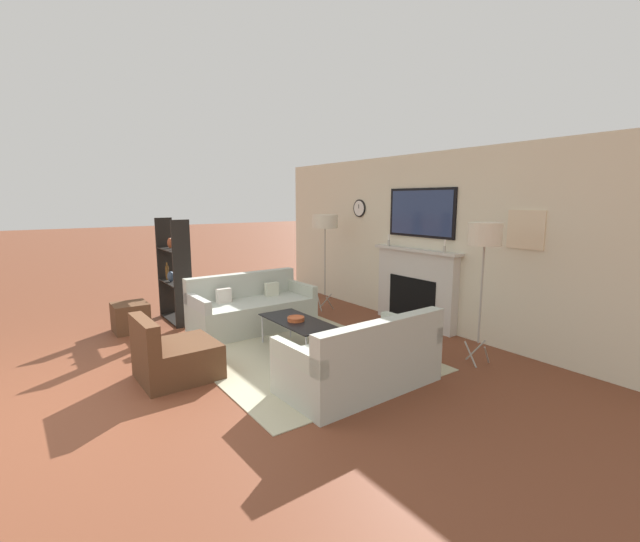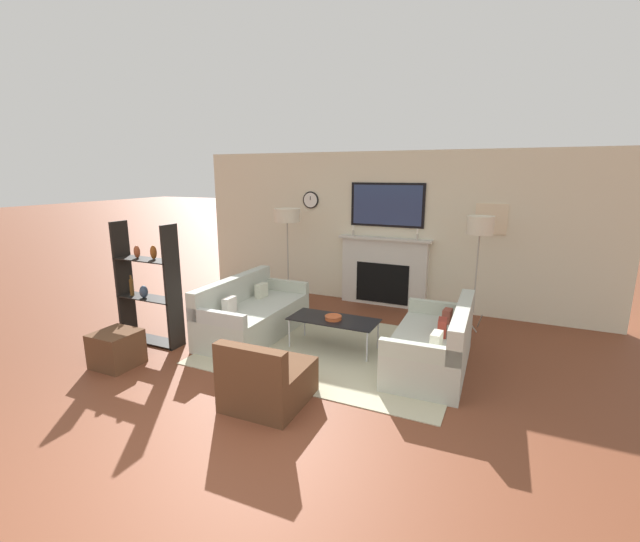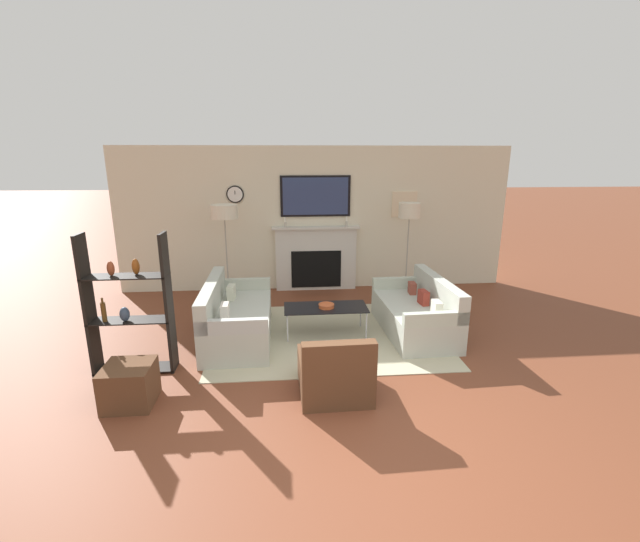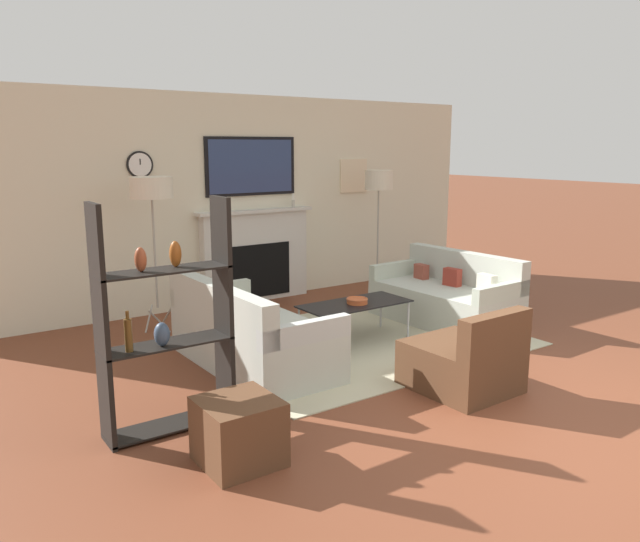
# 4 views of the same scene
# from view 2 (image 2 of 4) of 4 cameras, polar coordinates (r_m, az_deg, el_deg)

# --- Properties ---
(ground_plane) EXTENTS (60.00, 60.00, 0.00)m
(ground_plane) POSITION_cam_2_polar(r_m,az_deg,el_deg) (3.94, -14.59, -23.92)
(ground_plane) COLOR brown
(fireplace_wall) EXTENTS (7.43, 0.28, 2.70)m
(fireplace_wall) POSITION_cam_2_polar(r_m,az_deg,el_deg) (7.69, 8.86, 4.56)
(fireplace_wall) COLOR beige
(fireplace_wall) RESTS_ON ground_plane
(area_rug) EXTENTS (3.24, 2.49, 0.01)m
(area_rug) POSITION_cam_2_polar(r_m,az_deg,el_deg) (5.89, 1.91, -10.38)
(area_rug) COLOR #B5AF8F
(area_rug) RESTS_ON ground_plane
(couch_left) EXTENTS (0.90, 1.86, 0.83)m
(couch_left) POSITION_cam_2_polar(r_m,az_deg,el_deg) (6.38, -9.06, -5.88)
(couch_left) COLOR #B4B8AB
(couch_left) RESTS_ON ground_plane
(couch_right) EXTENTS (0.92, 1.73, 0.82)m
(couch_right) POSITION_cam_2_polar(r_m,az_deg,el_deg) (5.44, 14.98, -9.62)
(couch_right) COLOR #B4B8AB
(couch_right) RESTS_ON ground_plane
(armchair) EXTENTS (0.78, 0.85, 0.74)m
(armchair) POSITION_cam_2_polar(r_m,az_deg,el_deg) (4.57, -7.07, -14.39)
(armchair) COLOR brown
(armchair) RESTS_ON ground_plane
(coffee_table) EXTENTS (1.19, 0.54, 0.42)m
(coffee_table) POSITION_cam_2_polar(r_m,az_deg,el_deg) (5.79, 1.82, -6.64)
(coffee_table) COLOR black
(coffee_table) RESTS_ON ground_plane
(decorative_bowl) EXTENTS (0.23, 0.23, 0.06)m
(decorative_bowl) POSITION_cam_2_polar(r_m,az_deg,el_deg) (5.74, 1.78, -6.19)
(decorative_bowl) COLOR #BE5229
(decorative_bowl) RESTS_ON coffee_table
(floor_lamp_left) EXTENTS (0.46, 0.46, 1.73)m
(floor_lamp_left) POSITION_cam_2_polar(r_m,az_deg,el_deg) (7.60, -4.40, 7.28)
(floor_lamp_left) COLOR #9E998E
(floor_lamp_left) RESTS_ON ground_plane
(floor_lamp_right) EXTENTS (0.38, 0.38, 1.73)m
(floor_lamp_right) POSITION_cam_2_polar(r_m,az_deg,el_deg) (6.66, 20.58, 5.50)
(floor_lamp_right) COLOR #9E998E
(floor_lamp_right) RESTS_ON ground_plane
(shelf_unit) EXTENTS (0.95, 0.28, 1.69)m
(shelf_unit) POSITION_cam_2_polar(r_m,az_deg,el_deg) (6.33, -21.99, -1.94)
(shelf_unit) COLOR black
(shelf_unit) RESTS_ON ground_plane
(ottoman) EXTENTS (0.49, 0.49, 0.44)m
(ottoman) POSITION_cam_2_polar(r_m,az_deg,el_deg) (5.92, -25.49, -9.35)
(ottoman) COLOR brown
(ottoman) RESTS_ON ground_plane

